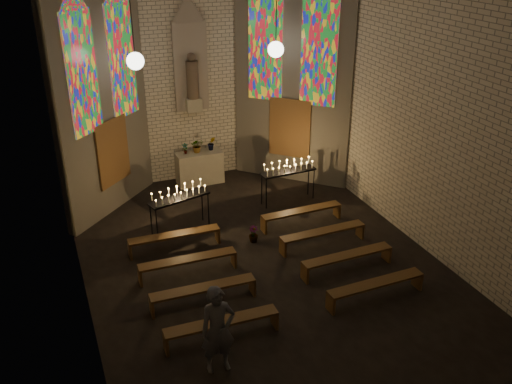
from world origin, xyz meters
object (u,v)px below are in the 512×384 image
altar (200,168)px  votive_stand_left (179,195)px  votive_stand_right (288,169)px  aisle_flower_pot (253,234)px  visitor (218,330)px

altar → votive_stand_left: 3.09m
votive_stand_right → votive_stand_left: bearing=-173.9°
votive_stand_left → aisle_flower_pot: bearing=-53.9°
altar → visitor: size_ratio=0.81×
votive_stand_left → visitor: (-0.69, -5.20, -0.16)m
aisle_flower_pot → visitor: visitor is taller
votive_stand_right → visitor: 7.00m
visitor → votive_stand_right: bearing=57.1°
aisle_flower_pot → altar: bearing=92.9°
altar → visitor: (-2.03, -7.94, 0.36)m
aisle_flower_pot → votive_stand_right: 2.63m
altar → votive_stand_left: votive_stand_left is taller
altar → votive_stand_right: bearing=-48.2°
altar → votive_stand_left: (-1.34, -2.74, 0.53)m
altar → votive_stand_left: bearing=-116.1°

